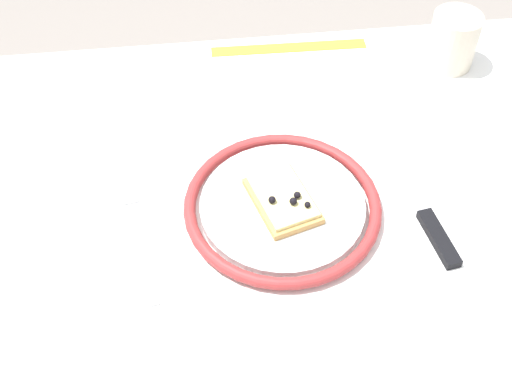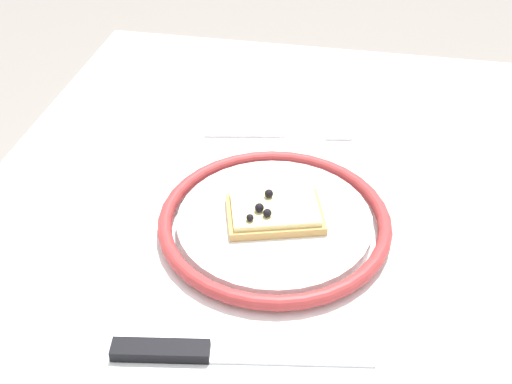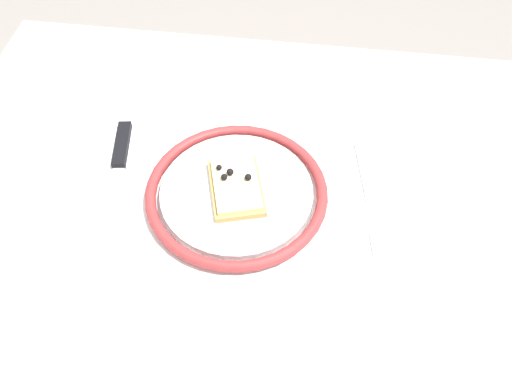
# 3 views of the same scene
# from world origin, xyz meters

# --- Properties ---
(dining_table) EXTENTS (0.94, 0.75, 0.71)m
(dining_table) POSITION_xyz_m (0.00, 0.00, 0.60)
(dining_table) COLOR white
(dining_table) RESTS_ON ground_plane
(plate) EXTENTS (0.26, 0.26, 0.02)m
(plate) POSITION_xyz_m (-0.00, -0.01, 0.72)
(plate) COLOR white
(plate) RESTS_ON dining_table
(pizza_slice_near) EXTENTS (0.10, 0.12, 0.03)m
(pizza_slice_near) POSITION_xyz_m (-0.00, -0.01, 0.73)
(pizza_slice_near) COLOR tan
(pizza_slice_near) RESTS_ON plate
(knife) EXTENTS (0.06, 0.24, 0.01)m
(knife) POSITION_xyz_m (0.19, -0.05, 0.71)
(knife) COLOR silver
(knife) RESTS_ON dining_table
(fork) EXTENTS (0.05, 0.20, 0.00)m
(fork) POSITION_xyz_m (-0.19, -0.03, 0.71)
(fork) COLOR silver
(fork) RESTS_ON dining_table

